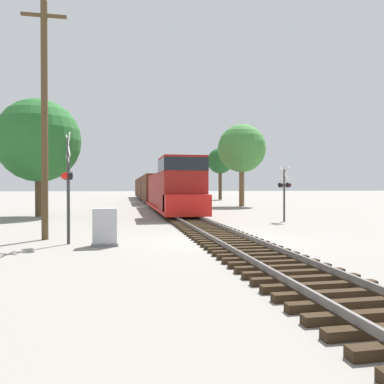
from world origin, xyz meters
TOP-DOWN VIEW (x-y plane):
  - ground_plane at (0.00, 0.00)m, footprint 400.00×400.00m
  - rail_track_bed at (0.00, -0.00)m, footprint 2.60×160.00m
  - freight_train at (0.00, 38.53)m, footprint 2.97×61.49m
  - crossing_signal_near at (-6.14, 0.15)m, footprint 0.55×1.01m
  - crossing_signal_far at (5.94, 7.35)m, footprint 0.56×1.01m
  - relay_cabinet at (-4.72, -0.56)m, footprint 0.96×0.64m
  - utility_pole at (-7.24, 1.61)m, footprint 1.80×0.27m
  - tree_far_right at (-10.17, 14.47)m, footprint 6.10×6.10m
  - tree_mid_background at (9.31, 26.32)m, footprint 5.47×5.47m
  - tree_deep_background at (12.75, 48.97)m, footprint 4.49×4.49m

SIDE VIEW (x-z plane):
  - ground_plane at x=0.00m, z-range 0.00..0.00m
  - rail_track_bed at x=0.00m, z-range -0.02..0.29m
  - relay_cabinet at x=-4.72m, z-range -0.01..1.38m
  - freight_train at x=0.00m, z-range -0.19..4.09m
  - crossing_signal_far at x=5.94m, z-range 0.37..3.85m
  - crossing_signal_near at x=-6.14m, z-range 0.35..4.58m
  - utility_pole at x=-7.24m, z-range 0.15..9.99m
  - tree_far_right at x=-10.17m, z-range 1.26..9.93m
  - tree_mid_background at x=9.31m, z-range 1.90..11.26m
  - tree_deep_background at x=12.75m, z-range 2.21..11.28m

